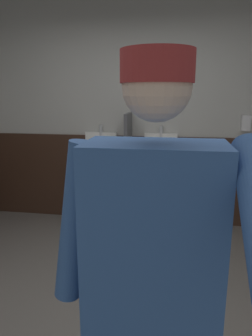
% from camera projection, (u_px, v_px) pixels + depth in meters
% --- Properties ---
extents(ground_plane, '(4.84, 4.51, 0.04)m').
position_uv_depth(ground_plane, '(108.00, 327.00, 2.23)').
color(ground_plane, slate).
extents(wall_back, '(4.84, 0.12, 2.74)m').
position_uv_depth(wall_back, '(141.00, 114.00, 3.84)').
color(wall_back, '#B2B2AD').
rests_on(wall_back, ground_plane).
extents(wainscot_band_back, '(4.24, 0.03, 1.11)m').
position_uv_depth(wainscot_band_back, '(140.00, 179.00, 3.96)').
color(wainscot_band_back, '#382319').
rests_on(wainscot_band_back, ground_plane).
extents(urinal_left, '(0.40, 0.34, 1.24)m').
position_uv_depth(urinal_left, '(99.00, 163.00, 3.84)').
color(urinal_left, white).
rests_on(urinal_left, ground_plane).
extents(urinal_middle, '(0.40, 0.34, 1.24)m').
position_uv_depth(urinal_middle, '(160.00, 165.00, 3.73)').
color(urinal_middle, white).
rests_on(urinal_middle, ground_plane).
extents(privacy_divider_panel, '(0.04, 0.40, 0.90)m').
position_uv_depth(privacy_divider_panel, '(128.00, 151.00, 3.68)').
color(privacy_divider_panel, '#4C4C51').
extents(person, '(0.65, 0.60, 1.74)m').
position_uv_depth(person, '(152.00, 281.00, 1.02)').
color(person, '#2D3342').
rests_on(person, ground_plane).
extents(soap_dispenser, '(0.10, 0.07, 0.18)m').
position_uv_depth(soap_dispenser, '(246.00, 123.00, 3.57)').
color(soap_dispenser, silver).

